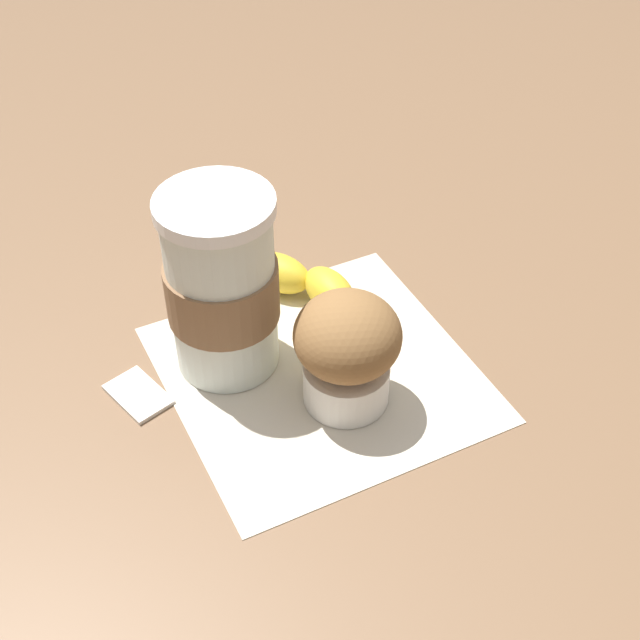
{
  "coord_description": "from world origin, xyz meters",
  "views": [
    {
      "loc": [
        -0.19,
        -0.44,
        0.49
      ],
      "look_at": [
        0.0,
        0.0,
        0.06
      ],
      "focal_mm": 50.0,
      "sensor_mm": 36.0,
      "label": 1
    }
  ],
  "objects_px": {
    "sugar_packet": "(138,393)",
    "coffee_cup": "(222,285)",
    "muffin": "(347,349)",
    "banana": "(299,288)"
  },
  "relations": [
    {
      "from": "sugar_packet",
      "to": "coffee_cup",
      "type": "bearing_deg",
      "value": 8.82
    },
    {
      "from": "muffin",
      "to": "banana",
      "type": "bearing_deg",
      "value": 86.08
    },
    {
      "from": "banana",
      "to": "muffin",
      "type": "bearing_deg",
      "value": -93.92
    },
    {
      "from": "banana",
      "to": "sugar_packet",
      "type": "distance_m",
      "value": 0.16
    },
    {
      "from": "coffee_cup",
      "to": "muffin",
      "type": "distance_m",
      "value": 0.1
    },
    {
      "from": "coffee_cup",
      "to": "sugar_packet",
      "type": "height_order",
      "value": "coffee_cup"
    },
    {
      "from": "muffin",
      "to": "sugar_packet",
      "type": "distance_m",
      "value": 0.16
    },
    {
      "from": "coffee_cup",
      "to": "sugar_packet",
      "type": "bearing_deg",
      "value": -171.18
    },
    {
      "from": "muffin",
      "to": "sugar_packet",
      "type": "height_order",
      "value": "muffin"
    },
    {
      "from": "sugar_packet",
      "to": "banana",
      "type": "bearing_deg",
      "value": 18.62
    }
  ]
}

